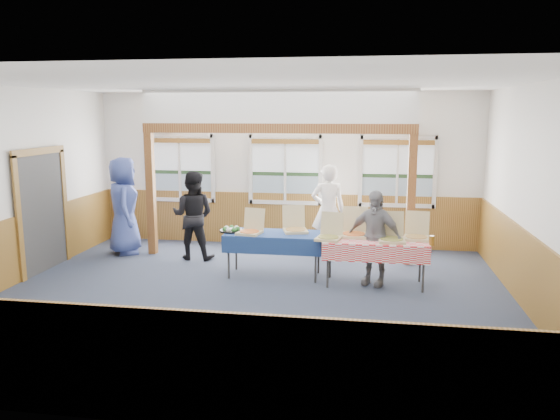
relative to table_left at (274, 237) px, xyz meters
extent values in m
plane|color=#262E3F|center=(-0.16, -1.16, -0.69)|extent=(8.00, 8.00, 0.00)
plane|color=white|center=(-0.16, -1.16, 2.51)|extent=(8.00, 8.00, 0.00)
plane|color=silver|center=(-0.16, 2.34, 0.91)|extent=(8.00, 0.00, 8.00)
plane|color=silver|center=(-0.16, -4.66, 0.91)|extent=(8.00, 0.00, 8.00)
plane|color=silver|center=(-4.16, -1.16, 0.91)|extent=(0.00, 8.00, 8.00)
plane|color=silver|center=(3.84, -1.16, 0.91)|extent=(0.00, 8.00, 8.00)
cube|color=brown|center=(-0.16, 2.31, -0.14)|extent=(7.98, 0.05, 1.10)
cube|color=brown|center=(-0.16, -4.64, -0.14)|extent=(7.98, 0.05, 1.10)
cube|color=brown|center=(-4.13, -1.16, -0.14)|extent=(0.05, 6.98, 1.10)
cube|color=brown|center=(3.82, -1.16, -0.14)|extent=(0.05, 6.98, 1.10)
cube|color=#323232|center=(-4.12, -0.26, 0.36)|extent=(0.06, 1.30, 2.10)
cube|color=silver|center=(-2.46, 2.28, 0.22)|extent=(1.52, 0.05, 0.08)
cube|color=silver|center=(-2.46, 2.28, 1.60)|extent=(1.52, 0.05, 0.08)
cube|color=silver|center=(-3.20, 2.28, 0.91)|extent=(0.08, 0.05, 1.46)
cube|color=silver|center=(-1.72, 2.28, 0.91)|extent=(0.08, 0.05, 1.46)
cube|color=silver|center=(-2.46, 2.28, 0.91)|extent=(0.05, 0.05, 1.30)
cube|color=slate|center=(-2.46, 2.32, 0.52)|extent=(1.40, 0.02, 0.52)
cube|color=#1D351A|center=(-2.46, 2.32, 0.81)|extent=(1.40, 0.02, 0.08)
cube|color=silver|center=(-2.46, 2.32, 1.20)|extent=(1.40, 0.02, 0.70)
cube|color=brown|center=(-2.46, 2.26, 1.50)|extent=(1.40, 0.07, 0.10)
cube|color=silver|center=(-0.16, 2.28, 0.22)|extent=(1.52, 0.05, 0.08)
cube|color=silver|center=(-0.16, 2.28, 1.60)|extent=(1.52, 0.05, 0.08)
cube|color=silver|center=(-0.90, 2.28, 0.91)|extent=(0.08, 0.05, 1.46)
cube|color=silver|center=(0.58, 2.28, 0.91)|extent=(0.08, 0.05, 1.46)
cube|color=silver|center=(-0.16, 2.28, 0.91)|extent=(0.05, 0.05, 1.30)
cube|color=slate|center=(-0.16, 2.32, 0.52)|extent=(1.40, 0.02, 0.52)
cube|color=#1D351A|center=(-0.16, 2.32, 0.81)|extent=(1.40, 0.02, 0.08)
cube|color=silver|center=(-0.16, 2.32, 1.20)|extent=(1.40, 0.02, 0.70)
cube|color=brown|center=(-0.16, 2.26, 1.50)|extent=(1.40, 0.07, 0.10)
cube|color=silver|center=(2.14, 2.28, 0.22)|extent=(1.52, 0.05, 0.08)
cube|color=silver|center=(2.14, 2.28, 1.60)|extent=(1.52, 0.05, 0.08)
cube|color=silver|center=(1.40, 2.28, 0.91)|extent=(0.08, 0.05, 1.46)
cube|color=silver|center=(2.88, 2.28, 0.91)|extent=(0.08, 0.05, 1.46)
cube|color=silver|center=(2.14, 2.28, 0.91)|extent=(0.05, 0.05, 1.30)
cube|color=slate|center=(2.14, 2.32, 0.52)|extent=(1.40, 0.02, 0.52)
cube|color=#1D351A|center=(2.14, 2.32, 0.81)|extent=(1.40, 0.02, 0.08)
cube|color=silver|center=(2.14, 2.32, 1.20)|extent=(1.40, 0.02, 0.70)
cube|color=brown|center=(2.14, 2.26, 1.50)|extent=(1.40, 0.07, 0.10)
cube|color=#633016|center=(-2.66, 1.14, 0.51)|extent=(0.15, 0.15, 2.40)
cube|color=#633016|center=(2.34, 1.14, 0.51)|extent=(0.15, 0.15, 2.40)
cube|color=#633016|center=(-0.16, 1.14, 1.80)|extent=(5.15, 0.18, 0.18)
cylinder|color=#323232|center=(-0.74, -0.27, -0.33)|extent=(0.04, 0.04, 0.73)
cylinder|color=#323232|center=(-0.74, 0.27, -0.33)|extent=(0.04, 0.04, 0.73)
cylinder|color=#323232|center=(0.74, -0.27, -0.33)|extent=(0.04, 0.04, 0.73)
cylinder|color=#323232|center=(0.74, 0.27, -0.33)|extent=(0.04, 0.04, 0.73)
cube|color=#323232|center=(0.00, 0.00, 0.04)|extent=(1.71, 1.02, 0.03)
cube|color=navy|center=(0.00, 0.00, 0.06)|extent=(1.78, 1.10, 0.01)
cube|color=navy|center=(0.00, -0.36, -0.08)|extent=(1.61, 0.40, 0.28)
cube|color=navy|center=(0.00, 0.36, -0.08)|extent=(1.61, 0.40, 0.28)
cylinder|color=#323232|center=(0.95, -0.50, -0.33)|extent=(0.04, 0.04, 0.73)
cylinder|color=#323232|center=(0.95, 0.05, -0.33)|extent=(0.04, 0.04, 0.73)
cylinder|color=#323232|center=(2.44, -0.50, -0.33)|extent=(0.04, 0.04, 0.73)
cylinder|color=#323232|center=(2.44, 0.05, -0.33)|extent=(0.04, 0.04, 0.73)
cube|color=#323232|center=(1.70, -0.23, 0.04)|extent=(1.73, 1.06, 0.03)
cube|color=red|center=(1.70, -0.23, 0.06)|extent=(1.80, 1.13, 0.01)
cube|color=red|center=(1.70, -0.59, -0.08)|extent=(1.62, 0.43, 0.28)
cube|color=red|center=(1.70, 0.14, -0.08)|extent=(1.62, 0.43, 0.28)
cube|color=#C8BA85|center=(-0.40, -0.15, 0.08)|extent=(0.43, 0.43, 0.04)
cylinder|color=gold|center=(-0.40, -0.15, 0.11)|extent=(0.38, 0.38, 0.01)
cube|color=#C8BA85|center=(-0.36, 0.07, 0.29)|extent=(0.38, 0.16, 0.36)
cube|color=#C8BA85|center=(0.35, 0.12, 0.09)|extent=(0.48, 0.48, 0.04)
cylinder|color=tan|center=(0.35, 0.12, 0.11)|extent=(0.42, 0.42, 0.01)
cube|color=#C8BA85|center=(0.29, 0.35, 0.30)|extent=(0.40, 0.20, 0.39)
cube|color=#C8BA85|center=(0.95, -0.37, 0.08)|extent=(0.44, 0.44, 0.04)
cylinder|color=#BD7A3B|center=(0.95, -0.37, 0.11)|extent=(0.39, 0.39, 0.01)
cube|color=#C8BA85|center=(0.99, -0.14, 0.29)|extent=(0.39, 0.16, 0.37)
cube|color=#C8BA85|center=(1.35, -0.08, 0.09)|extent=(0.43, 0.43, 0.05)
cylinder|color=gold|center=(1.35, -0.08, 0.12)|extent=(0.38, 0.38, 0.01)
cube|color=#C8BA85|center=(1.36, 0.18, 0.32)|extent=(0.42, 0.11, 0.41)
cube|color=#C8BA85|center=(1.95, -0.35, 0.09)|extent=(0.42, 0.42, 0.05)
cylinder|color=#BD7A3B|center=(1.95, -0.35, 0.12)|extent=(0.37, 0.37, 0.01)
cube|color=#C8BA85|center=(1.94, -0.10, 0.31)|extent=(0.41, 0.11, 0.40)
cube|color=#C8BA85|center=(2.35, -0.13, 0.09)|extent=(0.43, 0.43, 0.04)
cylinder|color=tan|center=(2.35, -0.13, 0.11)|extent=(0.38, 0.38, 0.01)
cube|color=#C8BA85|center=(2.37, 0.11, 0.30)|extent=(0.40, 0.14, 0.38)
cylinder|color=black|center=(-0.75, 0.00, 0.08)|extent=(0.40, 0.40, 0.03)
cylinder|color=white|center=(-0.75, 0.00, 0.10)|extent=(0.09, 0.09, 0.04)
sphere|color=#286225|center=(-0.64, 0.00, 0.11)|extent=(0.09, 0.09, 0.09)
sphere|color=silver|center=(-0.68, 0.09, 0.11)|extent=(0.09, 0.09, 0.09)
sphere|color=#286225|center=(-0.77, 0.11, 0.11)|extent=(0.09, 0.09, 0.09)
sphere|color=silver|center=(-0.85, 0.05, 0.11)|extent=(0.09, 0.09, 0.09)
sphere|color=#286225|center=(-0.85, -0.05, 0.11)|extent=(0.09, 0.09, 0.09)
sphere|color=silver|center=(-0.77, -0.11, 0.11)|extent=(0.09, 0.09, 0.09)
sphere|color=#286225|center=(-0.68, -0.09, 0.11)|extent=(0.09, 0.09, 0.09)
cylinder|color=#8A5817|center=(2.55, -0.48, 0.14)|extent=(0.07, 0.07, 0.15)
imported|color=white|center=(0.80, 1.54, 0.21)|extent=(0.71, 0.52, 1.80)
imported|color=black|center=(-1.73, 0.89, 0.15)|extent=(0.83, 0.65, 1.69)
imported|color=#3C4C96|center=(-3.20, 1.06, 0.27)|extent=(0.95, 1.11, 1.92)
imported|color=gray|center=(1.68, -0.19, 0.09)|extent=(0.99, 0.70, 1.56)
camera|label=1|loc=(1.53, -8.94, 2.09)|focal=35.00mm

